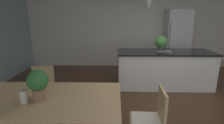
{
  "coord_description": "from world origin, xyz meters",
  "views": [
    {
      "loc": [
        -0.99,
        -2.83,
        1.69
      ],
      "look_at": [
        -1.06,
        -0.14,
        1.0
      ],
      "focal_mm": 27.41,
      "sensor_mm": 36.0,
      "label": 1
    }
  ],
  "objects": [
    {
      "name": "pendant_over_island_main",
      "position": [
        -0.25,
        1.32,
        2.01
      ],
      "size": [
        0.16,
        0.16,
        0.8
      ],
      "color": "black"
    },
    {
      "name": "chair_far_left",
      "position": [
        -2.29,
        -0.08,
        0.47
      ],
      "size": [
        0.42,
        0.42,
        0.87
      ],
      "color": "tan",
      "rests_on": "ground_plane"
    },
    {
      "name": "dining_table",
      "position": [
        -1.87,
        -0.96,
        0.69
      ],
      "size": [
        1.87,
        1.02,
        0.76
      ],
      "color": "tan",
      "rests_on": "ground_plane"
    },
    {
      "name": "chair_kitchen_end",
      "position": [
        -0.56,
        -0.96,
        0.47
      ],
      "size": [
        0.42,
        0.42,
        0.87
      ],
      "color": "tan",
      "rests_on": "ground_plane"
    },
    {
      "name": "potted_plant_on_island",
      "position": [
        0.09,
        1.32,
        1.12
      ],
      "size": [
        0.3,
        0.3,
        0.38
      ],
      "color": "#4C4C51",
      "rests_on": "kitchen_island"
    },
    {
      "name": "kitchen_island",
      "position": [
        0.21,
        1.32,
        0.46
      ],
      "size": [
        2.33,
        0.88,
        0.91
      ],
      "color": "white",
      "rests_on": "ground_plane"
    },
    {
      "name": "ground_plane",
      "position": [
        0.0,
        0.0,
        -0.02
      ],
      "size": [
        10.0,
        8.4,
        0.04
      ],
      "primitive_type": "cube",
      "color": "#4C301E"
    },
    {
      "name": "vase_on_dining_table",
      "position": [
        -2.03,
        -1.08,
        0.83
      ],
      "size": [
        0.09,
        0.09,
        0.15
      ],
      "color": "silver",
      "rests_on": "dining_table"
    },
    {
      "name": "refrigerator",
      "position": [
        0.99,
        2.86,
        0.98
      ],
      "size": [
        0.74,
        0.67,
        1.95
      ],
      "color": "silver",
      "rests_on": "ground_plane"
    },
    {
      "name": "wall_back_kitchen",
      "position": [
        0.0,
        3.26,
        1.35
      ],
      "size": [
        10.0,
        0.12,
        2.7
      ],
      "primitive_type": "cube",
      "color": "white",
      "rests_on": "ground_plane"
    },
    {
      "name": "potted_plant_on_table",
      "position": [
        -1.88,
        -1.04,
        0.97
      ],
      "size": [
        0.24,
        0.24,
        0.37
      ],
      "color": "#8C664C",
      "rests_on": "dining_table"
    }
  ]
}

